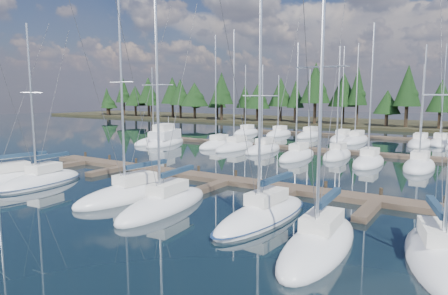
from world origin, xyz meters
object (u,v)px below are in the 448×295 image
Objects in this scene: front_sailboat_4 at (263,215)px; front_sailboat_5 at (319,244)px; front_sailboat_1 at (41,181)px; main_dock at (225,182)px; front_sailboat_0 at (4,180)px; front_sailboat_2 at (131,194)px; front_sailboat_3 at (165,204)px; front_sailboat_6 at (440,258)px; motor_yacht_left at (166,141)px.

front_sailboat_5 is at bearing -30.68° from front_sailboat_4.
front_sailboat_1 is 0.87× the size of front_sailboat_5.
front_sailboat_4 reaches higher than main_dock.
front_sailboat_0 is 12.57m from front_sailboat_2.
front_sailboat_3 is at bearing -86.15° from main_dock.
front_sailboat_0 is 22.96m from front_sailboat_4.
front_sailboat_2 is 10.45m from front_sailboat_4.
main_dock is 3.20× the size of front_sailboat_1.
front_sailboat_6 is at bearing 13.78° from front_sailboat_5.
main_dock is 3.02× the size of front_sailboat_3.
front_sailboat_3 is at bearing -179.78° from front_sailboat_6.
front_sailboat_0 reaches higher than front_sailboat_1.
front_sailboat_3 is 1.39× the size of motor_yacht_left.
front_sailboat_6 is at bearing 0.22° from front_sailboat_3.
front_sailboat_0 is at bearing -178.86° from front_sailboat_5.
front_sailboat_2 reaches higher than front_sailboat_6.
front_sailboat_5 is at bearing -2.34° from front_sailboat_1.
front_sailboat_5 is 1.50× the size of motor_yacht_left.
front_sailboat_3 is at bearing -167.59° from front_sailboat_4.
main_dock is at bearing 65.40° from front_sailboat_2.
front_sailboat_0 is at bearing -152.26° from front_sailboat_1.
front_sailboat_2 reaches higher than front_sailboat_4.
front_sailboat_1 is 19.90m from front_sailboat_4.
front_sailboat_5 is (10.87, -1.18, 0.01)m from front_sailboat_3.
front_sailboat_3 reaches higher than front_sailboat_6.
main_dock is at bearing 33.41° from front_sailboat_1.
front_sailboat_5 is at bearing -39.51° from main_dock.
front_sailboat_4 is (19.83, 1.62, -0.00)m from front_sailboat_1.
front_sailboat_0 is 27.14m from front_sailboat_5.
front_sailboat_5 is at bearing -6.19° from front_sailboat_3.
front_sailboat_1 is 1.03× the size of front_sailboat_4.
front_sailboat_5 is (24.22, -0.99, 0.02)m from front_sailboat_1.
front_sailboat_3 is at bearing -48.93° from motor_yacht_left.
front_sailboat_6 is (5.06, 1.24, -0.01)m from front_sailboat_5.
front_sailboat_1 is at bearing 27.74° from front_sailboat_0.
front_sailboat_2 reaches higher than motor_yacht_left.
motor_yacht_left is at bearing 141.38° from main_dock.
front_sailboat_0 reaches higher than main_dock.
front_sailboat_3 is at bearing 6.04° from front_sailboat_0.
front_sailboat_6 is (32.19, 1.78, 0.00)m from front_sailboat_0.
front_sailboat_1 reaches higher than front_sailboat_6.
front_sailboat_5 is (14.83, -2.01, 0.01)m from front_sailboat_2.
front_sailboat_0 is 16.35m from front_sailboat_3.
main_dock is at bearing 135.90° from front_sailboat_4.
front_sailboat_2 is at bearing -114.60° from main_dock.
front_sailboat_5 is (11.43, -9.43, 0.10)m from main_dock.
motor_yacht_left is (-6.13, 27.41, 0.25)m from front_sailboat_0.
front_sailboat_1 is (2.91, 1.53, -0.00)m from front_sailboat_0.
front_sailboat_6 is at bearing -33.77° from motor_yacht_left.
front_sailboat_4 is at bearing 4.66° from front_sailboat_1.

